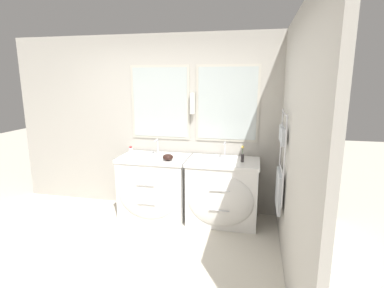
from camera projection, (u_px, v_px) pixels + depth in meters
ground_plane at (118, 274)px, 3.06m from camera, size 16.00×16.00×0.00m
wall_back at (168, 123)px, 4.49m from camera, size 4.91×0.15×2.60m
wall_right at (291, 143)px, 3.20m from camera, size 0.13×3.64×2.60m
vanity_left at (154, 187)px, 4.31m from camera, size 0.97×0.69×0.88m
vanity_right at (222, 192)px, 4.10m from camera, size 0.97×0.69×0.88m
faucet_left at (157, 147)px, 4.37m from camera, size 0.17×0.14×0.23m
faucet_right at (225, 150)px, 4.17m from camera, size 0.17×0.14×0.23m
toiletry_bottle at (131, 152)px, 4.21m from camera, size 0.06×0.06×0.16m
amenity_bowl at (168, 157)px, 4.05m from camera, size 0.15×0.15×0.09m
flower_vase at (242, 155)px, 3.96m from camera, size 0.04×0.04×0.22m
soap_dish at (209, 162)px, 3.92m from camera, size 0.11×0.08×0.04m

